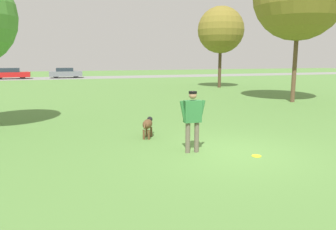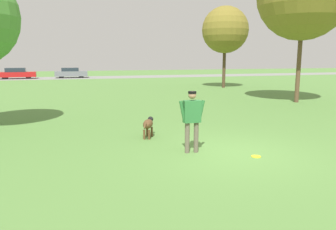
{
  "view_description": "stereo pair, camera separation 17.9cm",
  "coord_description": "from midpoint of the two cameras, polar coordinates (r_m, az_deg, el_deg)",
  "views": [
    {
      "loc": [
        -4.36,
        -7.65,
        2.57
      ],
      "look_at": [
        -1.4,
        1.4,
        0.9
      ],
      "focal_mm": 35.0,
      "sensor_mm": 36.0,
      "label": 1
    },
    {
      "loc": [
        -4.19,
        -7.7,
        2.57
      ],
      "look_at": [
        -1.4,
        1.4,
        0.9
      ],
      "focal_mm": 35.0,
      "sensor_mm": 36.0,
      "label": 2
    }
  ],
  "objects": [
    {
      "name": "dog",
      "position": [
        10.62,
        -4.03,
        -1.65
      ],
      "size": [
        0.58,
        0.97,
        0.63
      ],
      "rotation": [
        0.0,
        0.0,
        1.12
      ],
      "color": "brown",
      "rests_on": "ground_plane"
    },
    {
      "name": "frisbee",
      "position": [
        9.0,
        14.61,
        -6.91
      ],
      "size": [
        0.25,
        0.25,
        0.02
      ],
      "color": "yellow",
      "rests_on": "ground_plane"
    },
    {
      "name": "person",
      "position": [
        8.86,
        3.71,
        -0.22
      ],
      "size": [
        0.73,
        0.24,
        1.69
      ],
      "rotation": [
        0.0,
        0.0,
        -0.05
      ],
      "color": "#665B4C",
      "rests_on": "ground_plane"
    },
    {
      "name": "tree_far_right",
      "position": [
        29.07,
        8.99,
        14.41
      ],
      "size": [
        3.94,
        3.94,
        6.88
      ],
      "color": "#4C3826",
      "rests_on": "ground_plane"
    },
    {
      "name": "parked_car_grey",
      "position": [
        44.5,
        -17.49,
        7.02
      ],
      "size": [
        4.11,
        1.97,
        1.3
      ],
      "rotation": [
        0.0,
        0.0,
        -0.04
      ],
      "color": "slate",
      "rests_on": "ground_plane"
    },
    {
      "name": "far_road_strip",
      "position": [
        44.59,
        -12.64,
        6.41
      ],
      "size": [
        120.0,
        6.0,
        0.01
      ],
      "color": "gray",
      "rests_on": "ground_plane"
    },
    {
      "name": "parked_car_red",
      "position": [
        44.69,
        -25.83,
        6.52
      ],
      "size": [
        4.46,
        1.9,
        1.35
      ],
      "rotation": [
        0.0,
        0.0,
        0.04
      ],
      "color": "red",
      "rests_on": "ground_plane"
    },
    {
      "name": "ground_plane",
      "position": [
        9.15,
        10.64,
        -6.53
      ],
      "size": [
        120.0,
        120.0,
        0.0
      ],
      "primitive_type": "plane",
      "color": "#56843D"
    }
  ]
}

